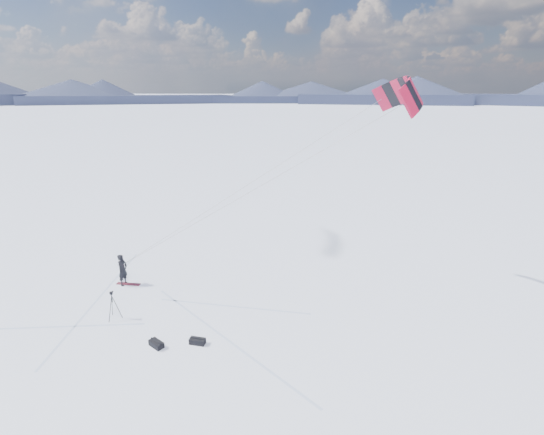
% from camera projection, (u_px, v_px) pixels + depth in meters
% --- Properties ---
extents(ground, '(1800.00, 1800.00, 0.00)m').
position_uv_depth(ground, '(135.00, 314.00, 20.70)').
color(ground, white).
extents(horizon_hills, '(704.00, 704.42, 8.98)m').
position_uv_depth(horizon_hills, '(127.00, 248.00, 19.54)').
color(horizon_hills, black).
rests_on(horizon_hills, ground).
extents(snow_tracks, '(13.93, 9.84, 0.01)m').
position_uv_depth(snow_tracks, '(101.00, 309.00, 21.08)').
color(snow_tracks, '#A1B2D2').
rests_on(snow_tracks, ground).
extents(snowkiter, '(0.55, 0.76, 1.94)m').
position_uv_depth(snowkiter, '(125.00, 284.00, 23.80)').
color(snowkiter, black).
rests_on(snowkiter, ground).
extents(snowboard, '(1.47, 0.29, 0.04)m').
position_uv_depth(snowboard, '(128.00, 284.00, 23.81)').
color(snowboard, maroon).
rests_on(snowboard, ground).
extents(tripod, '(0.69, 0.69, 1.54)m').
position_uv_depth(tripod, '(112.00, 301.00, 19.98)').
color(tripod, black).
rests_on(tripod, ground).
extents(gear_bag_a, '(0.74, 0.39, 0.32)m').
position_uv_depth(gear_bag_a, '(197.00, 341.00, 18.21)').
color(gear_bag_a, black).
rests_on(gear_bag_a, ground).
extents(gear_bag_b, '(0.82, 0.69, 0.34)m').
position_uv_depth(gear_bag_b, '(156.00, 344.00, 18.02)').
color(gear_bag_b, black).
rests_on(gear_bag_b, ground).
extents(power_kite, '(16.53, 5.87, 10.60)m').
position_uv_depth(power_kite, '(401.00, 95.00, 19.68)').
color(power_kite, '#AE112F').
rests_on(power_kite, ground).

